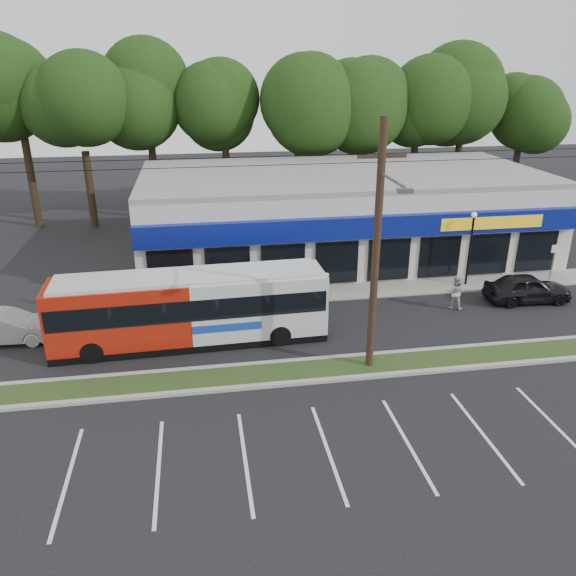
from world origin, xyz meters
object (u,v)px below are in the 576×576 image
(car_dark, at_px, (527,288))
(pedestrian_b, at_px, (455,292))
(utility_pole, at_px, (373,243))
(lamp_post, at_px, (471,240))
(metrobus, at_px, (190,307))
(pedestrian_a, at_px, (326,286))
(sign_post, at_px, (554,256))
(car_silver, at_px, (7,327))

(car_dark, xyz_separation_m, pedestrian_b, (-4.14, -0.24, 0.15))
(pedestrian_b, bearing_deg, utility_pole, 67.38)
(lamp_post, distance_m, metrobus, 15.81)
(lamp_post, relative_size, pedestrian_b, 2.36)
(pedestrian_a, bearing_deg, sign_post, 155.22)
(utility_pole, relative_size, metrobus, 4.15)
(pedestrian_a, bearing_deg, pedestrian_b, 134.49)
(utility_pole, xyz_separation_m, car_dark, (10.31, 5.31, -4.66))
(metrobus, height_order, car_dark, metrobus)
(pedestrian_b, bearing_deg, metrobus, 34.44)
(lamp_post, bearing_deg, pedestrian_b, -125.54)
(car_silver, bearing_deg, pedestrian_a, -78.53)
(sign_post, relative_size, pedestrian_a, 1.44)
(pedestrian_a, bearing_deg, car_dark, 142.96)
(car_silver, xyz_separation_m, pedestrian_a, (15.13, 2.29, 0.06))
(utility_pole, bearing_deg, lamp_post, 43.95)
(utility_pole, xyz_separation_m, sign_post, (13.17, 7.65, -3.86))
(metrobus, distance_m, car_silver, 8.34)
(car_dark, bearing_deg, lamp_post, 42.76)
(utility_pole, bearing_deg, pedestrian_a, 90.46)
(pedestrian_a, relative_size, pedestrian_b, 0.86)
(car_dark, relative_size, pedestrian_b, 2.44)
(utility_pole, xyz_separation_m, pedestrian_a, (-0.06, 7.18, -4.64))
(utility_pole, bearing_deg, sign_post, 30.15)
(pedestrian_b, bearing_deg, lamp_post, -97.59)
(lamp_post, xyz_separation_m, metrobus, (-15.18, -4.30, -0.97))
(lamp_post, distance_m, car_dark, 3.85)
(lamp_post, bearing_deg, utility_pole, -136.05)
(utility_pole, distance_m, pedestrian_a, 8.55)
(lamp_post, distance_m, pedestrian_b, 3.87)
(car_dark, xyz_separation_m, pedestrian_a, (-10.36, 1.87, 0.03))
(pedestrian_a, bearing_deg, lamp_post, 158.00)
(metrobus, relative_size, car_dark, 2.74)
(lamp_post, xyz_separation_m, sign_post, (5.00, -0.23, -1.12))
(lamp_post, xyz_separation_m, car_dark, (2.14, -2.56, -1.92))
(utility_pole, height_order, lamp_post, utility_pole)
(sign_post, xyz_separation_m, pedestrian_b, (-7.00, -2.57, -0.65))
(utility_pole, bearing_deg, car_silver, 162.14)
(sign_post, distance_m, pedestrian_a, 13.26)
(metrobus, xyz_separation_m, pedestrian_a, (6.96, 3.61, -0.93))
(pedestrian_b, bearing_deg, car_dark, -148.80)
(pedestrian_b, bearing_deg, sign_post, -131.86)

